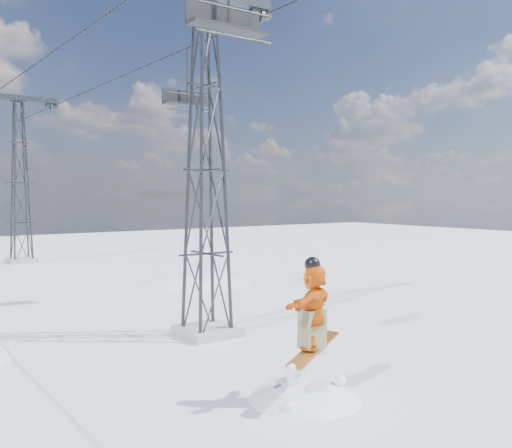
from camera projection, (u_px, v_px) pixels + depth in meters
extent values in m
plane|color=white|center=(368.00, 418.00, 12.00)|extent=(120.00, 120.00, 0.00)
cube|color=#999999|center=(207.00, 331.00, 18.96)|extent=(1.80, 1.80, 0.30)
cube|color=#292C30|center=(260.00, 11.00, 19.66)|extent=(0.80, 0.25, 0.50)
cube|color=#999999|center=(22.00, 260.00, 39.27)|extent=(1.80, 1.80, 0.30)
cube|color=#292C30|center=(18.00, 98.00, 38.69)|extent=(5.00, 0.35, 0.35)
cube|color=#292C30|center=(51.00, 104.00, 39.98)|extent=(0.80, 0.25, 0.50)
cylinder|color=black|center=(39.00, 62.00, 26.47)|extent=(0.06, 51.00, 0.06)
cylinder|color=black|center=(128.00, 74.00, 29.02)|extent=(0.06, 51.00, 0.06)
cube|color=orange|center=(314.00, 349.00, 12.82)|extent=(1.94, 1.09, 0.42)
imported|color=#EB5D0A|center=(314.00, 306.00, 12.77)|extent=(1.85, 1.16, 1.90)
cube|color=olive|center=(314.00, 329.00, 12.80)|extent=(0.64, 0.57, 0.88)
sphere|color=black|center=(314.00, 265.00, 12.72)|extent=(0.36, 0.36, 0.36)
cube|color=black|center=(229.00, 28.00, 13.34)|extent=(2.04, 0.46, 0.08)
cube|color=black|center=(224.00, 17.00, 13.51)|extent=(2.04, 0.06, 0.56)
cylinder|color=black|center=(235.00, 37.00, 13.15)|extent=(2.04, 0.06, 0.06)
cylinder|color=black|center=(236.00, 9.00, 13.07)|extent=(2.04, 0.05, 0.05)
cylinder|color=black|center=(187.00, 77.00, 24.00)|extent=(0.09, 0.09, 2.35)
cube|color=black|center=(188.00, 105.00, 24.06)|extent=(2.14, 0.48, 0.09)
cube|color=black|center=(185.00, 98.00, 24.24)|extent=(2.14, 0.06, 0.59)
cylinder|color=black|center=(191.00, 110.00, 23.86)|extent=(2.14, 0.06, 0.06)
cylinder|color=black|center=(191.00, 95.00, 23.78)|extent=(2.14, 0.05, 0.05)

